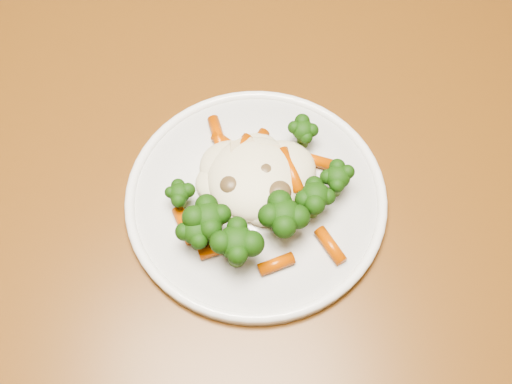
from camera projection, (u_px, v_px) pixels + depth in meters
dining_table at (253, 209)px, 0.75m from camera, size 1.40×1.10×0.75m
plate at (256, 199)px, 0.64m from camera, size 0.26×0.26×0.01m
meal at (256, 196)px, 0.61m from camera, size 0.19×0.19×0.05m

